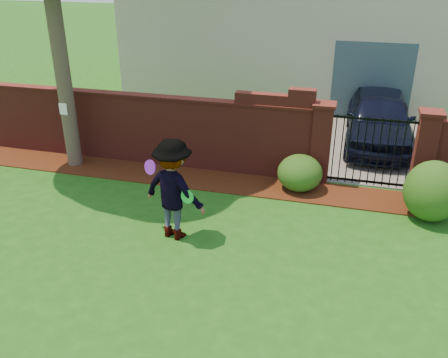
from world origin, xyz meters
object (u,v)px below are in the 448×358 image
(man, at_px, (172,190))
(frisbee_purple, at_px, (150,167))
(car, at_px, (380,121))
(frisbee_green, at_px, (187,197))

(man, xyz_separation_m, frisbee_purple, (-0.46, 0.13, 0.35))
(car, height_order, frisbee_purple, car)
(man, height_order, frisbee_purple, man)
(frisbee_green, bearing_deg, man, 152.81)
(car, bearing_deg, frisbee_green, -120.07)
(man, relative_size, frisbee_purple, 7.00)
(man, distance_m, frisbee_green, 0.40)
(car, height_order, frisbee_green, car)
(frisbee_purple, height_order, frisbee_green, frisbee_purple)
(man, height_order, frisbee_green, man)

